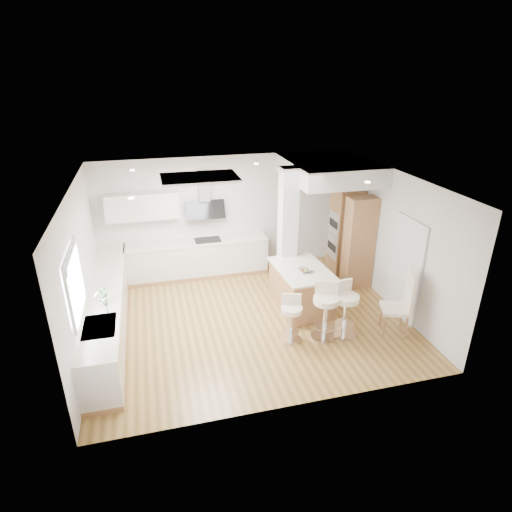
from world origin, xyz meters
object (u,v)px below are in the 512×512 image
object	(u,v)px
bar_stool_a	(291,316)
dining_chair	(402,301)
peninsula	(301,288)
bar_stool_c	(345,307)
bar_stool_b	(326,308)

from	to	relation	value
bar_stool_a	dining_chair	world-z (taller)	dining_chair
peninsula	dining_chair	distance (m)	2.02
peninsula	bar_stool_a	bearing A→B (deg)	-121.67
dining_chair	peninsula	bearing A→B (deg)	157.31
bar_stool_a	bar_stool_c	size ratio (longest dim) A/B	0.84
peninsula	bar_stool_c	size ratio (longest dim) A/B	1.43
bar_stool_c	dining_chair	world-z (taller)	dining_chair
bar_stool_b	peninsula	bearing A→B (deg)	114.78
bar_stool_b	dining_chair	bearing A→B (deg)	12.98
bar_stool_b	dining_chair	world-z (taller)	dining_chair
bar_stool_b	bar_stool_c	distance (m)	0.38
bar_stool_c	bar_stool_b	bearing A→B (deg)	169.04
peninsula	bar_stool_c	distance (m)	1.23
bar_stool_b	dining_chair	distance (m)	1.44
bar_stool_a	bar_stool_c	distance (m)	1.02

